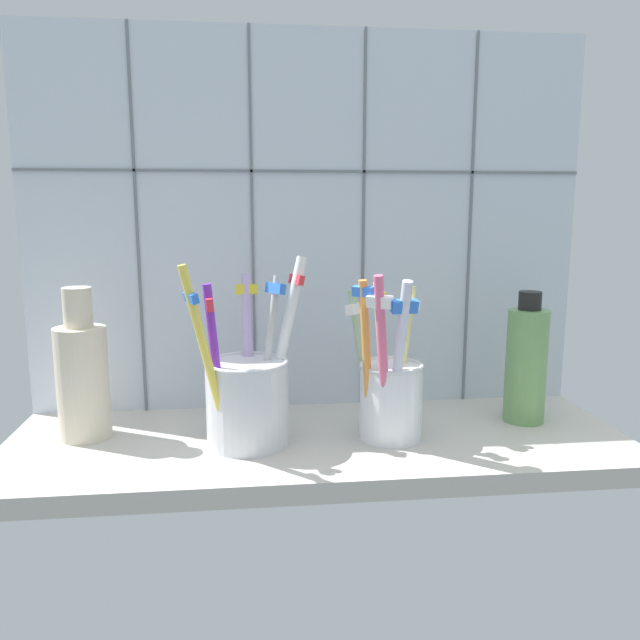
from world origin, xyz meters
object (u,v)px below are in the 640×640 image
object	(u,v)px
ceramic_vase	(82,376)
soap_bottle	(526,363)
toothbrush_cup_left	(248,395)
toothbrush_cup_right	(389,390)

from	to	relation	value
ceramic_vase	soap_bottle	distance (cm)	47.26
toothbrush_cup_left	toothbrush_cup_right	distance (cm)	14.36
toothbrush_cup_left	toothbrush_cup_right	xyz separation A→B (cm)	(14.36, -0.28, 0.10)
soap_bottle	toothbrush_cup_right	bearing A→B (deg)	-167.21
toothbrush_cup_left	soap_bottle	world-z (taller)	toothbrush_cup_left
toothbrush_cup_right	ceramic_vase	bearing A→B (deg)	172.84
toothbrush_cup_left	ceramic_vase	bearing A→B (deg)	167.75
ceramic_vase	soap_bottle	bearing A→B (deg)	-0.29
toothbrush_cup_left	toothbrush_cup_right	world-z (taller)	toothbrush_cup_left
ceramic_vase	toothbrush_cup_left	bearing A→B (deg)	-12.25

